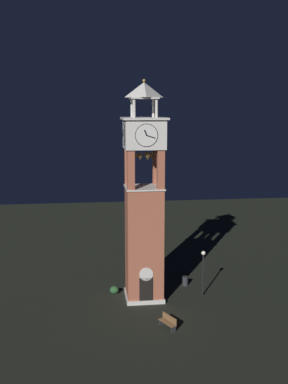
% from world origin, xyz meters
% --- Properties ---
extents(ground, '(80.00, 80.00, 0.00)m').
position_xyz_m(ground, '(0.00, 0.00, 0.00)').
color(ground, black).
extents(clock_tower, '(3.47, 3.47, 17.71)m').
position_xyz_m(clock_tower, '(0.00, -0.00, 7.36)').
color(clock_tower, '#AD5B42').
rests_on(clock_tower, ground).
extents(park_bench, '(1.12, 1.62, 0.95)m').
position_xyz_m(park_bench, '(1.03, -5.69, 0.48)').
color(park_bench, brown).
rests_on(park_bench, ground).
extents(lamp_post, '(0.36, 0.36, 3.89)m').
position_xyz_m(lamp_post, '(4.93, -0.18, 2.70)').
color(lamp_post, black).
rests_on(lamp_post, ground).
extents(trash_bin, '(0.52, 0.52, 0.80)m').
position_xyz_m(trash_bin, '(3.96, 2.25, 0.40)').
color(trash_bin, '#2D2D33').
rests_on(trash_bin, ground).
extents(shrub_near_entry, '(0.75, 0.75, 0.66)m').
position_xyz_m(shrub_near_entry, '(-2.40, 1.13, 0.33)').
color(shrub_near_entry, '#28562D').
rests_on(shrub_near_entry, ground).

